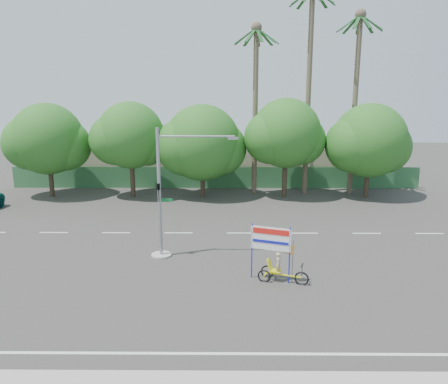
{
  "coord_description": "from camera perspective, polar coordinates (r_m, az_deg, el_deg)",
  "views": [
    {
      "loc": [
        1.12,
        -18.55,
        8.75
      ],
      "look_at": [
        0.94,
        4.46,
        3.5
      ],
      "focal_mm": 35.0,
      "sensor_mm": 36.0,
      "label": 1
    }
  ],
  "objects": [
    {
      "name": "ground",
      "position": [
        20.54,
        -2.78,
        -12.37
      ],
      "size": [
        120.0,
        120.0,
        0.0
      ],
      "primitive_type": "plane",
      "color": "#33302D",
      "rests_on": "ground"
    },
    {
      "name": "fence",
      "position": [
        40.81,
        -1.13,
        1.9
      ],
      "size": [
        38.0,
        0.08,
        2.0
      ],
      "primitive_type": "cube",
      "color": "#336B3D",
      "rests_on": "ground"
    },
    {
      "name": "building_left",
      "position": [
        46.41,
        -13.45,
        4.14
      ],
      "size": [
        12.0,
        8.0,
        4.0
      ],
      "primitive_type": "cube",
      "color": "#B8AE92",
      "rests_on": "ground"
    },
    {
      "name": "building_right",
      "position": [
        45.62,
        9.14,
        3.93
      ],
      "size": [
        14.0,
        8.0,
        3.6
      ],
      "primitive_type": "cube",
      "color": "#B8AE92",
      "rests_on": "ground"
    },
    {
      "name": "tree_far_left",
      "position": [
        39.78,
        -22.1,
        6.16
      ],
      "size": [
        7.14,
        6.0,
        7.96
      ],
      "color": "#473828",
      "rests_on": "ground"
    },
    {
      "name": "tree_left",
      "position": [
        37.64,
        -12.17,
        6.94
      ],
      "size": [
        6.66,
        5.6,
        8.07
      ],
      "color": "#473828",
      "rests_on": "ground"
    },
    {
      "name": "tree_center",
      "position": [
        36.87,
        -2.94,
        6.16
      ],
      "size": [
        7.62,
        6.4,
        7.85
      ],
      "color": "#473828",
      "rests_on": "ground"
    },
    {
      "name": "tree_right",
      "position": [
        37.04,
        8.01,
        7.29
      ],
      "size": [
        6.9,
        5.8,
        8.36
      ],
      "color": "#473828",
      "rests_on": "ground"
    },
    {
      "name": "tree_far_right",
      "position": [
        38.64,
        18.39,
        6.1
      ],
      "size": [
        7.38,
        6.2,
        7.94
      ],
      "color": "#473828",
      "rests_on": "ground"
    },
    {
      "name": "palm_tall",
      "position": [
        38.71,
        11.08,
        15.16
      ],
      "size": [
        3.73,
        3.79,
        17.45
      ],
      "color": "#70604C",
      "rests_on": "ground"
    },
    {
      "name": "palm_mid",
      "position": [
        39.58,
        16.87,
        13.26
      ],
      "size": [
        3.73,
        3.79,
        15.45
      ],
      "color": "#70604C",
      "rests_on": "ground"
    },
    {
      "name": "palm_short",
      "position": [
        38.13,
        4.14,
        12.99
      ],
      "size": [
        3.73,
        3.79,
        14.45
      ],
      "color": "#70604C",
      "rests_on": "ground"
    },
    {
      "name": "traffic_signal",
      "position": [
        23.52,
        -7.67,
        -1.62
      ],
      "size": [
        4.72,
        1.1,
        7.0
      ],
      "color": "gray",
      "rests_on": "ground"
    },
    {
      "name": "trike_billboard",
      "position": [
        20.91,
        6.79,
        -8.66
      ],
      "size": [
        2.68,
        1.21,
        2.77
      ],
      "rotation": [
        0.0,
        0.0,
        -0.35
      ],
      "color": "black",
      "rests_on": "ground"
    }
  ]
}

